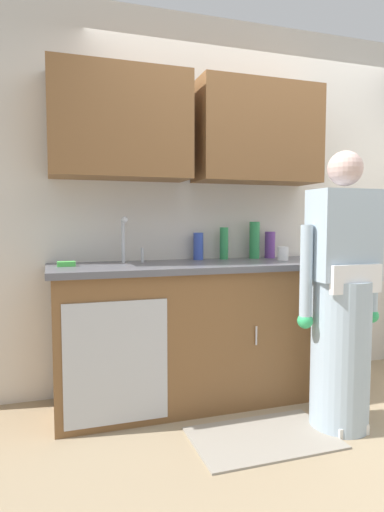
{
  "coord_description": "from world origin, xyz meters",
  "views": [
    {
      "loc": [
        -1.5,
        -2.08,
        1.22
      ],
      "look_at": [
        -0.64,
        0.55,
        1.0
      ],
      "focal_mm": 30.74,
      "sensor_mm": 36.0,
      "label": 1
    }
  ],
  "objects_px": {
    "bottle_cleaner_spray": "(198,246)",
    "bottle_soap": "(224,243)",
    "bottle_dish_liquid": "(254,240)",
    "sponge": "(66,264)",
    "cup_by_sink": "(283,254)",
    "sink": "(133,267)",
    "person_at_sink": "(341,312)",
    "knife_on_counter": "(319,260)",
    "bottle_water_short": "(270,245)"
  },
  "relations": [
    {
      "from": "knife_on_counter",
      "to": "cup_by_sink",
      "type": "bearing_deg",
      "value": -114.67
    },
    {
      "from": "bottle_water_short",
      "to": "knife_on_counter",
      "type": "distance_m",
      "value": 0.39
    },
    {
      "from": "sink",
      "to": "bottle_soap",
      "type": "height_order",
      "value": "sink"
    },
    {
      "from": "bottle_dish_liquid",
      "to": "cup_by_sink",
      "type": "height_order",
      "value": "bottle_dish_liquid"
    },
    {
      "from": "bottle_cleaner_spray",
      "to": "cup_by_sink",
      "type": "bearing_deg",
      "value": -23.19
    },
    {
      "from": "person_at_sink",
      "to": "sponge",
      "type": "bearing_deg",
      "value": 155.49
    },
    {
      "from": "cup_by_sink",
      "to": "knife_on_counter",
      "type": "height_order",
      "value": "cup_by_sink"
    },
    {
      "from": "sink",
      "to": "cup_by_sink",
      "type": "relative_size",
      "value": 5.11
    },
    {
      "from": "sink",
      "to": "sponge",
      "type": "xyz_separation_m",
      "value": [
        -0.41,
        0.03,
        0.03
      ]
    },
    {
      "from": "sponge",
      "to": "cup_by_sink",
      "type": "bearing_deg",
      "value": -1.86
    },
    {
      "from": "bottle_dish_liquid",
      "to": "sponge",
      "type": "distance_m",
      "value": 1.39
    },
    {
      "from": "sink",
      "to": "bottle_soap",
      "type": "xyz_separation_m",
      "value": [
        0.72,
        0.21,
        0.13
      ]
    },
    {
      "from": "bottle_cleaner_spray",
      "to": "sink",
      "type": "bearing_deg",
      "value": -156.72
    },
    {
      "from": "bottle_dish_liquid",
      "to": "knife_on_counter",
      "type": "height_order",
      "value": "bottle_dish_liquid"
    },
    {
      "from": "bottle_soap",
      "to": "cup_by_sink",
      "type": "height_order",
      "value": "bottle_soap"
    },
    {
      "from": "person_at_sink",
      "to": "bottle_soap",
      "type": "xyz_separation_m",
      "value": [
        -0.39,
        0.87,
        0.37
      ]
    },
    {
      "from": "sink",
      "to": "person_at_sink",
      "type": "xyz_separation_m",
      "value": [
        1.11,
        -0.66,
        -0.23
      ]
    },
    {
      "from": "bottle_cleaner_spray",
      "to": "bottle_dish_liquid",
      "type": "bearing_deg",
      "value": -2.92
    },
    {
      "from": "sink",
      "to": "person_at_sink",
      "type": "bearing_deg",
      "value": -30.82
    },
    {
      "from": "bottle_cleaner_spray",
      "to": "knife_on_counter",
      "type": "distance_m",
      "value": 0.88
    },
    {
      "from": "bottle_water_short",
      "to": "bottle_soap",
      "type": "height_order",
      "value": "bottle_soap"
    },
    {
      "from": "bottle_dish_liquid",
      "to": "bottle_soap",
      "type": "bearing_deg",
      "value": 177.92
    },
    {
      "from": "knife_on_counter",
      "to": "sponge",
      "type": "distance_m",
      "value": 1.76
    },
    {
      "from": "bottle_water_short",
      "to": "bottle_cleaner_spray",
      "type": "xyz_separation_m",
      "value": [
        -0.57,
        0.02,
        -0.0
      ]
    },
    {
      "from": "cup_by_sink",
      "to": "sponge",
      "type": "height_order",
      "value": "cup_by_sink"
    },
    {
      "from": "bottle_water_short",
      "to": "knife_on_counter",
      "type": "xyz_separation_m",
      "value": [
        0.25,
        -0.28,
        -0.1
      ]
    },
    {
      "from": "person_at_sink",
      "to": "bottle_dish_liquid",
      "type": "height_order",
      "value": "person_at_sink"
    },
    {
      "from": "bottle_water_short",
      "to": "cup_by_sink",
      "type": "xyz_separation_m",
      "value": [
        -0.01,
        -0.22,
        -0.05
      ]
    },
    {
      "from": "person_at_sink",
      "to": "sponge",
      "type": "relative_size",
      "value": 14.73
    },
    {
      "from": "person_at_sink",
      "to": "bottle_cleaner_spray",
      "type": "bearing_deg",
      "value": 123.43
    },
    {
      "from": "person_at_sink",
      "to": "bottle_cleaner_spray",
      "type": "xyz_separation_m",
      "value": [
        -0.58,
        0.88,
        0.35
      ]
    },
    {
      "from": "bottle_water_short",
      "to": "cup_by_sink",
      "type": "relative_size",
      "value": 2.06
    },
    {
      "from": "sink",
      "to": "knife_on_counter",
      "type": "relative_size",
      "value": 2.08
    },
    {
      "from": "bottle_dish_liquid",
      "to": "sink",
      "type": "bearing_deg",
      "value": -168.14
    },
    {
      "from": "bottle_cleaner_spray",
      "to": "cup_by_sink",
      "type": "xyz_separation_m",
      "value": [
        0.56,
        -0.24,
        -0.05
      ]
    },
    {
      "from": "sink",
      "to": "knife_on_counter",
      "type": "xyz_separation_m",
      "value": [
        1.35,
        -0.07,
        0.02
      ]
    },
    {
      "from": "bottle_water_short",
      "to": "bottle_dish_liquid",
      "type": "relative_size",
      "value": 0.73
    },
    {
      "from": "knife_on_counter",
      "to": "bottle_soap",
      "type": "bearing_deg",
      "value": -127.29
    },
    {
      "from": "bottle_soap",
      "to": "bottle_cleaner_spray",
      "type": "bearing_deg",
      "value": 176.05
    },
    {
      "from": "sink",
      "to": "bottle_cleaner_spray",
      "type": "height_order",
      "value": "sink"
    },
    {
      "from": "bottle_cleaner_spray",
      "to": "bottle_soap",
      "type": "bearing_deg",
      "value": -3.95
    },
    {
      "from": "bottle_soap",
      "to": "cup_by_sink",
      "type": "bearing_deg",
      "value": -31.88
    },
    {
      "from": "sink",
      "to": "cup_by_sink",
      "type": "xyz_separation_m",
      "value": [
        1.08,
        -0.02,
        0.06
      ]
    },
    {
      "from": "bottle_soap",
      "to": "sponge",
      "type": "bearing_deg",
      "value": -171.06
    },
    {
      "from": "sponge",
      "to": "bottle_water_short",
      "type": "bearing_deg",
      "value": 6.56
    },
    {
      "from": "sponge",
      "to": "person_at_sink",
      "type": "bearing_deg",
      "value": -24.51
    },
    {
      "from": "person_at_sink",
      "to": "cup_by_sink",
      "type": "xyz_separation_m",
      "value": [
        -0.02,
        0.64,
        0.3
      ]
    },
    {
      "from": "person_at_sink",
      "to": "bottle_soap",
      "type": "relative_size",
      "value": 6.88
    },
    {
      "from": "bottle_dish_liquid",
      "to": "sponge",
      "type": "bearing_deg",
      "value": -172.99
    },
    {
      "from": "bottle_dish_liquid",
      "to": "cup_by_sink",
      "type": "bearing_deg",
      "value": -61.12
    }
  ]
}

